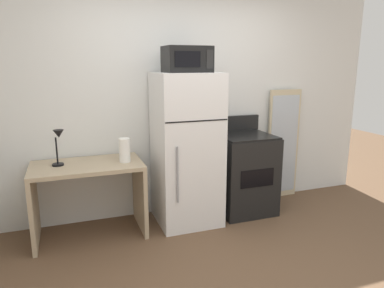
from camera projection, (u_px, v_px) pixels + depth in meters
The scene contains 9 objects.
ground_plane at pixel (248, 285), 2.80m from camera, with size 12.00×12.00×0.00m, color brown.
wall_back_white at pixel (180, 100), 4.07m from camera, with size 5.00×0.10×2.60m, color silver.
desk at pixel (88, 186), 3.54m from camera, with size 1.07×0.62×0.75m.
desk_lamp at pixel (58, 141), 3.37m from camera, with size 0.14×0.12×0.35m.
paper_towel_roll at pixel (125, 150), 3.53m from camera, with size 0.11×0.11×0.24m, color white.
refrigerator at pixel (187, 149), 3.80m from camera, with size 0.66×0.67×1.63m.
microwave at pixel (187, 59), 3.57m from camera, with size 0.46×0.35×0.26m.
oven_range at pixel (244, 173), 4.14m from camera, with size 0.63×0.61×1.10m.
leaning_mirror at pixel (283, 144), 4.55m from camera, with size 0.44×0.03×1.40m.
Camera 1 is at (-1.25, -2.19, 1.72)m, focal length 33.12 mm.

